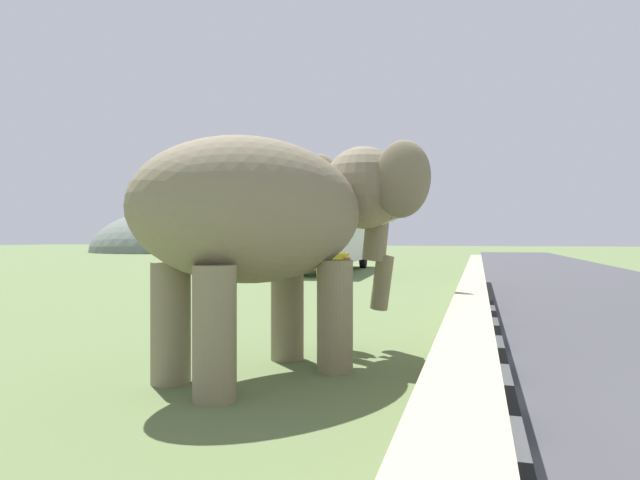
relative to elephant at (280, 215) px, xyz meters
The scene contains 7 objects.
striped_curb 3.52m from the elephant, 123.68° to the right, with size 16.20×0.20×0.24m.
barrier_parapet 2.72m from the elephant, 73.40° to the right, with size 28.00×0.36×1.00m, color tan.
elephant is the anchor object (origin of this frame).
person_handler 1.90m from the elephant, ahead, with size 0.36×0.64×1.66m.
bus_white 19.88m from the elephant, 13.58° to the left, with size 9.85×3.05×3.50m.
cow_near 21.18m from the elephant, 14.03° to the left, with size 1.92×1.06×1.23m.
hill_east 62.72m from the elephant, 31.12° to the left, with size 26.34×21.07×11.00m.
Camera 1 is at (-4.77, 3.84, 1.62)m, focal length 30.14 mm.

